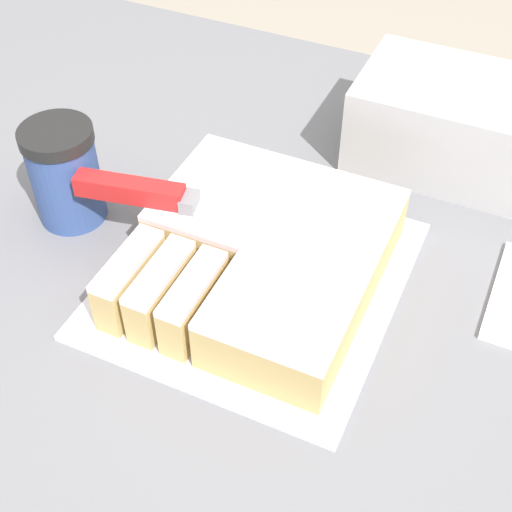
{
  "coord_description": "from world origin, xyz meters",
  "views": [
    {
      "loc": [
        0.22,
        -0.4,
        1.5
      ],
      "look_at": [
        0.01,
        0.06,
        0.99
      ],
      "focal_mm": 50.0,
      "sensor_mm": 36.0,
      "label": 1
    }
  ],
  "objects_px": {
    "cake_board": "(256,279)",
    "coffee_cup": "(65,174)",
    "cake": "(262,254)",
    "storage_box": "(469,128)",
    "knife": "(157,196)"
  },
  "relations": [
    {
      "from": "cake_board",
      "to": "coffee_cup",
      "type": "distance_m",
      "value": 0.24
    },
    {
      "from": "cake",
      "to": "storage_box",
      "type": "xyz_separation_m",
      "value": [
        0.14,
        0.28,
        0.02
      ]
    },
    {
      "from": "knife",
      "to": "storage_box",
      "type": "distance_m",
      "value": 0.38
    },
    {
      "from": "cake",
      "to": "storage_box",
      "type": "bearing_deg",
      "value": 62.76
    },
    {
      "from": "storage_box",
      "to": "cake_board",
      "type": "bearing_deg",
      "value": -117.53
    },
    {
      "from": "storage_box",
      "to": "knife",
      "type": "bearing_deg",
      "value": -132.53
    },
    {
      "from": "knife",
      "to": "cake_board",
      "type": "bearing_deg",
      "value": -11.66
    },
    {
      "from": "cake_board",
      "to": "coffee_cup",
      "type": "height_order",
      "value": "coffee_cup"
    },
    {
      "from": "knife",
      "to": "coffee_cup",
      "type": "relative_size",
      "value": 2.45
    },
    {
      "from": "cake_board",
      "to": "knife",
      "type": "bearing_deg",
      "value": 179.41
    },
    {
      "from": "cake",
      "to": "storage_box",
      "type": "relative_size",
      "value": 0.97
    },
    {
      "from": "cake_board",
      "to": "coffee_cup",
      "type": "bearing_deg",
      "value": 178.18
    },
    {
      "from": "cake_board",
      "to": "cake",
      "type": "bearing_deg",
      "value": 47.89
    },
    {
      "from": "coffee_cup",
      "to": "knife",
      "type": "bearing_deg",
      "value": -2.95
    },
    {
      "from": "cake_board",
      "to": "knife",
      "type": "relative_size",
      "value": 1.07
    }
  ]
}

